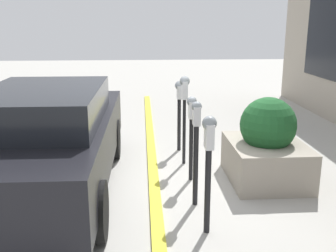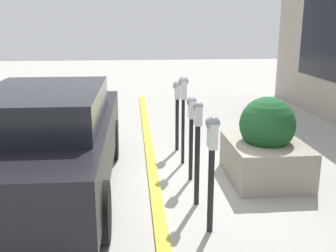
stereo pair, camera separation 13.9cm
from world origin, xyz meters
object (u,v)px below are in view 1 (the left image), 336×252
object	(u,v)px
parking_meter_middle	(191,121)
parking_meter_farthest	(179,101)
parking_meter_second	(196,138)
planter_box	(267,147)
parking_meter_nearest	(209,152)
parking_meter_fourth	(184,98)
parked_car_front	(48,138)

from	to	relation	value
parking_meter_middle	parking_meter_farthest	world-z (taller)	parking_meter_farthest
parking_meter_second	planter_box	distance (m)	1.49
parking_meter_nearest	parking_meter_second	xyz separation A→B (m)	(0.72, 0.04, -0.05)
parking_meter_fourth	planter_box	distance (m)	1.57
parking_meter_nearest	planter_box	bearing A→B (deg)	-37.67
parking_meter_farthest	planter_box	xyz separation A→B (m)	(-1.55, -1.20, -0.43)
parking_meter_second	parking_meter_middle	distance (m)	0.86
parking_meter_middle	parked_car_front	size ratio (longest dim) A/B	0.29
parking_meter_farthest	planter_box	distance (m)	2.01
parking_meter_fourth	parking_meter_nearest	bearing A→B (deg)	-179.42
parking_meter_farthest	parked_car_front	bearing A→B (deg)	131.60
parking_meter_second	parking_meter_farthest	distance (m)	2.33
parking_meter_nearest	parking_meter_second	distance (m)	0.73
parking_meter_middle	parking_meter_fourth	distance (m)	0.76
parking_meter_fourth	parked_car_front	size ratio (longest dim) A/B	0.34
parking_meter_nearest	planter_box	xyz separation A→B (m)	(1.50, -1.16, -0.46)
parked_car_front	parking_meter_nearest	bearing A→B (deg)	-120.92
parked_car_front	parking_meter_middle	bearing A→B (deg)	-80.58
parking_meter_second	planter_box	xyz separation A→B (m)	(0.78, -1.20, -0.40)
parking_meter_second	parking_meter_nearest	bearing A→B (deg)	-176.79
planter_box	parked_car_front	bearing A→B (deg)	94.32
parking_meter_fourth	parked_car_front	bearing A→B (deg)	117.37
parking_meter_farthest	parked_car_front	size ratio (longest dim) A/B	0.30
parking_meter_middle	parking_meter_fourth	size ratio (longest dim) A/B	0.87
parking_meter_second	parking_meter_farthest	xyz separation A→B (m)	(2.33, -0.00, 0.03)
parking_meter_middle	parking_meter_farthest	size ratio (longest dim) A/B	0.99
parking_meter_second	parked_car_front	bearing A→B (deg)	75.08
parking_meter_nearest	parked_car_front	distance (m)	2.42
planter_box	parked_car_front	distance (m)	3.24
parking_meter_nearest	parking_meter_farthest	xyz separation A→B (m)	(3.05, 0.04, -0.02)
parking_meter_nearest	parking_meter_second	bearing A→B (deg)	3.21
parking_meter_second	parking_meter_middle	xyz separation A→B (m)	(0.86, -0.05, 0.01)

